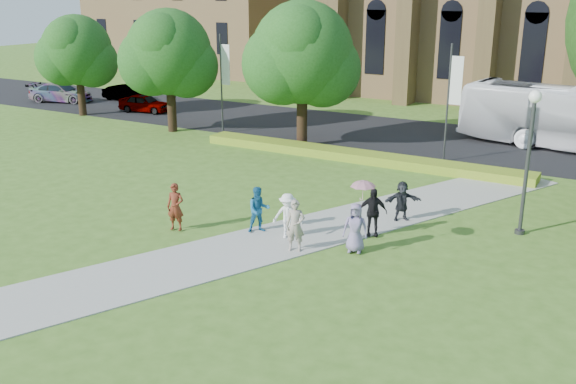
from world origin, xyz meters
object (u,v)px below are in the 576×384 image
Objects in this scene: car_1 at (124,93)px; pedestrian_0 at (175,207)px; car_0 at (145,103)px; streetlamp at (530,146)px; car_2 at (61,93)px.

pedestrian_0 reaches higher than car_1.
car_1 is (-4.84, 2.93, -0.04)m from car_0.
car_1 is (-33.30, 14.48, -2.67)m from streetlamp.
streetlamp reaches higher than car_1.
car_0 is at bearing 118.37° from pedestrian_0.
car_2 reaches higher than car_0.
car_0 is 8.81m from car_2.
pedestrian_0 reaches higher than car_0.
streetlamp is 1.05× the size of car_2.
car_0 is 5.66m from car_1.
pedestrian_0 is (22.25, -20.52, 0.30)m from car_1.
streetlamp is 30.83m from car_0.
pedestrian_0 is (17.40, -17.59, 0.26)m from car_0.
pedestrian_0 is (-11.06, -6.03, -2.37)m from streetlamp.
pedestrian_0 is at bearing -145.01° from car_0.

